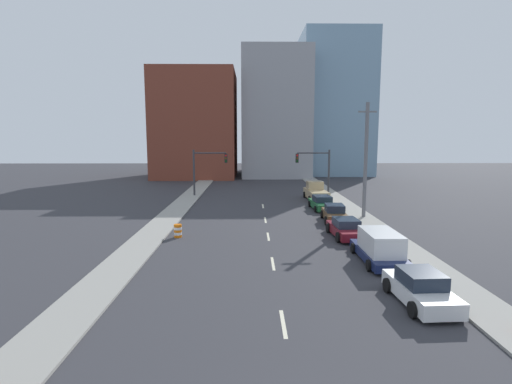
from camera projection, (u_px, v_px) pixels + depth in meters
The scene contains 20 objects.
sidewalk_left at pixel (197, 189), 54.51m from camera, with size 2.41×93.46×0.12m.
sidewalk_right at pixel (323, 189), 54.73m from camera, with size 2.41×93.46×0.12m.
lane_stripe_at_7m at pixel (283, 324), 15.57m from camera, with size 0.16×2.40×0.01m, color beige.
lane_stripe_at_15m at pixel (273, 263), 22.91m from camera, with size 0.16×2.40×0.01m, color beige.
lane_stripe_at_21m at pixel (268, 237), 29.06m from camera, with size 0.16×2.40×0.01m, color beige.
lane_stripe_at_27m at pixel (265, 220), 34.78m from camera, with size 0.16×2.40×0.01m, color beige.
lane_stripe_at_34m at pixel (263, 206), 41.67m from camera, with size 0.16×2.40×0.01m, color beige.
building_brick_left at pixel (197, 125), 71.59m from camera, with size 14.00×16.00×18.45m.
building_office_center at pixel (274, 115), 75.46m from camera, with size 12.00×20.00×22.29m.
building_glass_right at pixel (331, 106), 79.30m from camera, with size 13.00×20.00×26.18m.
traffic_signal_left at pixel (204, 166), 48.13m from camera, with size 4.18×0.35×5.64m.
traffic_signal_right at pixel (319, 166), 48.30m from camera, with size 4.18×0.35×5.64m.
utility_pole_right_mid at pixel (366, 160), 35.03m from camera, with size 1.60×0.32×10.15m.
traffic_barrel at pixel (178, 231), 28.80m from camera, with size 0.56×0.56×0.95m.
sedan_white at pixel (420, 289), 17.35m from camera, with size 2.24×4.38×1.48m.
box_truck_navy at pixel (380, 247), 23.06m from camera, with size 2.34×5.40×1.85m.
sedan_maroon at pixel (346, 229), 28.82m from camera, with size 2.29×4.64×1.36m.
sedan_brown at pixel (334, 214), 34.15m from camera, with size 2.18×4.45×1.47m.
sedan_green at pixel (322, 203), 39.77m from camera, with size 2.33×4.73×1.38m.
pickup_truck_tan at pixel (316, 192), 45.88m from camera, with size 2.50×5.44×2.05m.
Camera 1 is at (-1.26, -7.40, 7.27)m, focal length 28.00 mm.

